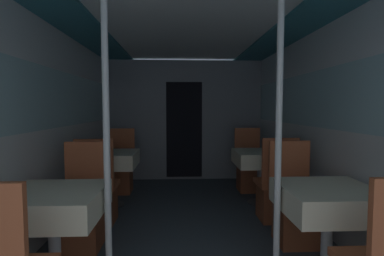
{
  "coord_description": "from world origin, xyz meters",
  "views": [
    {
      "loc": [
        -0.11,
        -1.32,
        1.3
      ],
      "look_at": [
        0.09,
        2.94,
        1.0
      ],
      "focal_mm": 28.0,
      "sensor_mm": 36.0,
      "label": 1
    }
  ],
  "objects": [
    {
      "name": "dining_table_left_1",
      "position": [
        -1.0,
        2.62,
        0.6
      ],
      "size": [
        0.68,
        0.68,
        0.71
      ],
      "color": "#4C4C51",
      "rests_on": "ground_plane"
    },
    {
      "name": "dining_table_left_0",
      "position": [
        -1.0,
        0.8,
        0.6
      ],
      "size": [
        0.68,
        0.68,
        0.71
      ],
      "color": "#4C4C51",
      "rests_on": "ground_plane"
    },
    {
      "name": "support_pole_right_0",
      "position": [
        0.62,
        0.8,
        1.07
      ],
      "size": [
        0.05,
        0.05,
        2.13
      ],
      "color": "silver",
      "rests_on": "ground_plane"
    },
    {
      "name": "bulkhead_far",
      "position": [
        0.0,
        4.06,
        1.06
      ],
      "size": [
        2.77,
        0.09,
        2.13
      ],
      "color": "slate",
      "rests_on": "ground_plane"
    },
    {
      "name": "wall_right",
      "position": [
        1.41,
        1.91,
        1.11
      ],
      "size": [
        0.05,
        6.62,
        2.13
      ],
      "color": "silver",
      "rests_on": "ground_plane"
    },
    {
      "name": "chair_left_near_1",
      "position": [
        -1.0,
        1.99,
        0.3
      ],
      "size": [
        0.4,
        0.4,
        0.97
      ],
      "color": "brown",
      "rests_on": "ground_plane"
    },
    {
      "name": "chair_right_far_1",
      "position": [
        1.0,
        3.24,
        0.3
      ],
      "size": [
        0.4,
        0.4,
        0.97
      ],
      "rotation": [
        0.0,
        0.0,
        3.14
      ],
      "color": "brown",
      "rests_on": "ground_plane"
    },
    {
      "name": "chair_left_far_1",
      "position": [
        -1.0,
        3.24,
        0.3
      ],
      "size": [
        0.4,
        0.4,
        0.97
      ],
      "rotation": [
        0.0,
        0.0,
        3.14
      ],
      "color": "brown",
      "rests_on": "ground_plane"
    },
    {
      "name": "ceiling_panel",
      "position": [
        0.0,
        1.91,
        2.17
      ],
      "size": [
        2.83,
        6.62,
        0.07
      ],
      "color": "silver",
      "rests_on": "wall_left"
    },
    {
      "name": "chair_right_far_0",
      "position": [
        1.0,
        1.43,
        0.3
      ],
      "size": [
        0.4,
        0.4,
        0.97
      ],
      "rotation": [
        0.0,
        0.0,
        3.14
      ],
      "color": "brown",
      "rests_on": "ground_plane"
    },
    {
      "name": "dining_table_right_0",
      "position": [
        1.0,
        0.8,
        0.6
      ],
      "size": [
        0.68,
        0.68,
        0.71
      ],
      "color": "#4C4C51",
      "rests_on": "ground_plane"
    },
    {
      "name": "support_pole_left_0",
      "position": [
        -0.62,
        0.8,
        1.07
      ],
      "size": [
        0.05,
        0.05,
        2.13
      ],
      "color": "silver",
      "rests_on": "ground_plane"
    },
    {
      "name": "chair_left_far_0",
      "position": [
        -1.0,
        1.43,
        0.3
      ],
      "size": [
        0.4,
        0.4,
        0.97
      ],
      "rotation": [
        0.0,
        0.0,
        3.14
      ],
      "color": "brown",
      "rests_on": "ground_plane"
    },
    {
      "name": "chair_right_near_1",
      "position": [
        1.0,
        1.99,
        0.3
      ],
      "size": [
        0.4,
        0.4,
        0.97
      ],
      "color": "brown",
      "rests_on": "ground_plane"
    },
    {
      "name": "wall_left",
      "position": [
        -1.41,
        1.91,
        1.11
      ],
      "size": [
        0.05,
        6.62,
        2.13
      ],
      "color": "silver",
      "rests_on": "ground_plane"
    },
    {
      "name": "dining_table_right_1",
      "position": [
        1.0,
        2.62,
        0.6
      ],
      "size": [
        0.68,
        0.68,
        0.71
      ],
      "color": "#4C4C51",
      "rests_on": "ground_plane"
    }
  ]
}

